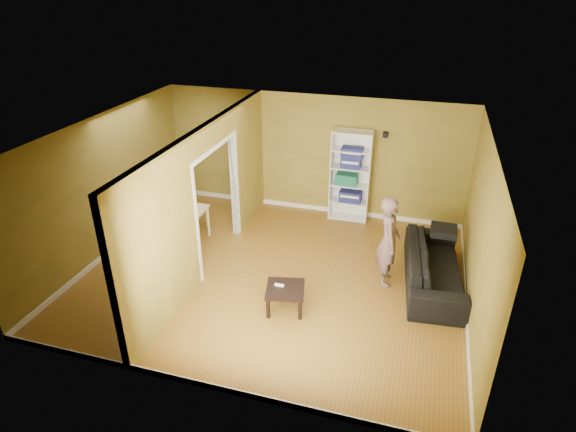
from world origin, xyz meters
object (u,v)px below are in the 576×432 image
at_px(person, 389,234).
at_px(chair_far, 195,207).
at_px(bookshelf, 351,175).
at_px(sofa, 435,261).
at_px(chair_left, 142,213).
at_px(coffee_table, 285,291).
at_px(chair_near, 162,236).
at_px(dining_table, 177,213).

bearing_deg(person, chair_far, 67.85).
bearing_deg(bookshelf, sofa, -48.73).
relative_size(person, chair_left, 1.78).
bearing_deg(chair_left, coffee_table, 60.98).
height_order(coffee_table, chair_left, chair_left).
height_order(bookshelf, chair_near, bookshelf).
relative_size(sofa, dining_table, 2.14).
height_order(dining_table, chair_near, chair_near).
bearing_deg(chair_near, chair_left, 164.28).
bearing_deg(person, chair_left, 77.36).
bearing_deg(chair_left, bookshelf, 111.91).
relative_size(bookshelf, chair_far, 2.05).
bearing_deg(chair_far, chair_left, 50.67).
height_order(sofa, chair_far, chair_far).
bearing_deg(chair_near, person, 27.21).
distance_m(sofa, chair_near, 4.89).
bearing_deg(dining_table, bookshelf, 32.47).
height_order(chair_left, chair_far, chair_left).
relative_size(sofa, coffee_table, 3.92).
xyz_separation_m(bookshelf, dining_table, (-3.07, -1.95, -0.38)).
xyz_separation_m(bookshelf, chair_near, (-3.04, -2.62, -0.54)).
relative_size(sofa, person, 1.24).
relative_size(chair_left, chair_near, 1.19).
xyz_separation_m(person, coffee_table, (-1.44, -1.22, -0.60)).
bearing_deg(dining_table, sofa, -1.51).
bearing_deg(person, bookshelf, 14.90).
relative_size(chair_near, chair_far, 0.92).
relative_size(sofa, chair_near, 2.63).
height_order(dining_table, chair_left, chair_left).
xyz_separation_m(dining_table, chair_near, (0.03, -0.67, -0.16)).
distance_m(person, chair_near, 4.12).
bearing_deg(chair_far, sofa, -174.75).
xyz_separation_m(coffee_table, dining_table, (-2.67, 1.52, 0.27)).
bearing_deg(chair_left, chair_near, 46.36).
relative_size(bookshelf, chair_left, 1.86).
height_order(person, chair_left, person).
bearing_deg(chair_far, coffee_table, 154.43).
distance_m(person, dining_table, 4.13).
distance_m(sofa, bookshelf, 2.82).
relative_size(person, chair_far, 1.96).
distance_m(dining_table, chair_far, 0.60).
distance_m(person, bookshelf, 2.48).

